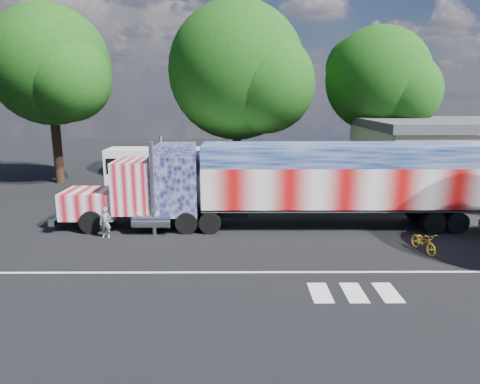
{
  "coord_description": "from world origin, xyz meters",
  "views": [
    {
      "loc": [
        -0.12,
        -18.75,
        6.82
      ],
      "look_at": [
        0.0,
        3.0,
        1.9
      ],
      "focal_mm": 32.0,
      "sensor_mm": 36.0,
      "label": 1
    }
  ],
  "objects_px": {
    "coach_bus": "(191,171)",
    "tree_nw_a": "(51,66)",
    "tree_ne_a": "(380,80)",
    "tree_n_mid": "(239,72)",
    "woman": "(105,223)",
    "semi_truck": "(287,182)",
    "bicycle": "(424,242)"
  },
  "relations": [
    {
      "from": "semi_truck",
      "to": "tree_nw_a",
      "type": "height_order",
      "value": "tree_nw_a"
    },
    {
      "from": "tree_ne_a",
      "to": "coach_bus",
      "type": "bearing_deg",
      "value": -159.4
    },
    {
      "from": "semi_truck",
      "to": "coach_bus",
      "type": "xyz_separation_m",
      "value": [
        -5.87,
        7.29,
        -0.72
      ]
    },
    {
      "from": "bicycle",
      "to": "semi_truck",
      "type": "bearing_deg",
      "value": 135.2
    },
    {
      "from": "woman",
      "to": "bicycle",
      "type": "height_order",
      "value": "woman"
    },
    {
      "from": "tree_ne_a",
      "to": "tree_n_mid",
      "type": "bearing_deg",
      "value": -179.47
    },
    {
      "from": "bicycle",
      "to": "tree_ne_a",
      "type": "xyz_separation_m",
      "value": [
        2.91,
        16.61,
        7.54
      ]
    },
    {
      "from": "coach_bus",
      "to": "tree_ne_a",
      "type": "distance_m",
      "value": 16.68
    },
    {
      "from": "semi_truck",
      "to": "bicycle",
      "type": "bearing_deg",
      "value": -34.37
    },
    {
      "from": "woman",
      "to": "tree_ne_a",
      "type": "xyz_separation_m",
      "value": [
        17.66,
        14.57,
        7.25
      ]
    },
    {
      "from": "coach_bus",
      "to": "tree_nw_a",
      "type": "bearing_deg",
      "value": 157.54
    },
    {
      "from": "tree_ne_a",
      "to": "woman",
      "type": "bearing_deg",
      "value": -140.47
    },
    {
      "from": "semi_truck",
      "to": "tree_n_mid",
      "type": "height_order",
      "value": "tree_n_mid"
    },
    {
      "from": "woman",
      "to": "bicycle",
      "type": "relative_size",
      "value": 0.87
    },
    {
      "from": "woman",
      "to": "tree_n_mid",
      "type": "relative_size",
      "value": 0.11
    },
    {
      "from": "coach_bus",
      "to": "tree_nw_a",
      "type": "relative_size",
      "value": 0.83
    },
    {
      "from": "woman",
      "to": "bicycle",
      "type": "xyz_separation_m",
      "value": [
        14.75,
        -2.04,
        -0.3
      ]
    },
    {
      "from": "woman",
      "to": "tree_ne_a",
      "type": "relative_size",
      "value": 0.13
    },
    {
      "from": "woman",
      "to": "tree_ne_a",
      "type": "distance_m",
      "value": 24.01
    },
    {
      "from": "semi_truck",
      "to": "tree_n_mid",
      "type": "bearing_deg",
      "value": 101.13
    },
    {
      "from": "tree_nw_a",
      "to": "bicycle",
      "type": "bearing_deg",
      "value": -34.98
    },
    {
      "from": "bicycle",
      "to": "tree_nw_a",
      "type": "distance_m",
      "value": 28.59
    },
    {
      "from": "bicycle",
      "to": "tree_ne_a",
      "type": "height_order",
      "value": "tree_ne_a"
    },
    {
      "from": "coach_bus",
      "to": "bicycle",
      "type": "bearing_deg",
      "value": -44.06
    },
    {
      "from": "coach_bus",
      "to": "bicycle",
      "type": "height_order",
      "value": "coach_bus"
    },
    {
      "from": "tree_nw_a",
      "to": "coach_bus",
      "type": "bearing_deg",
      "value": -22.46
    },
    {
      "from": "semi_truck",
      "to": "tree_nw_a",
      "type": "relative_size",
      "value": 1.63
    },
    {
      "from": "semi_truck",
      "to": "coach_bus",
      "type": "height_order",
      "value": "semi_truck"
    },
    {
      "from": "tree_nw_a",
      "to": "tree_ne_a",
      "type": "xyz_separation_m",
      "value": [
        25.26,
        0.96,
        -0.99
      ]
    },
    {
      "from": "woman",
      "to": "bicycle",
      "type": "bearing_deg",
      "value": -5.38
    },
    {
      "from": "woman",
      "to": "tree_nw_a",
      "type": "xyz_separation_m",
      "value": [
        -7.61,
        13.61,
        8.24
      ]
    },
    {
      "from": "coach_bus",
      "to": "tree_nw_a",
      "type": "distance_m",
      "value": 13.79
    }
  ]
}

